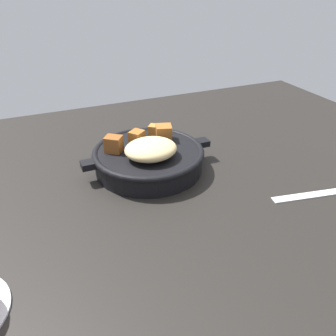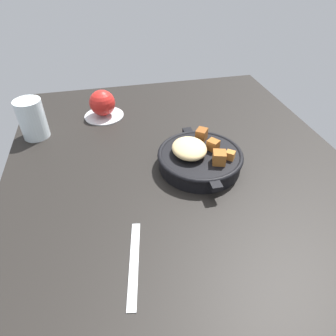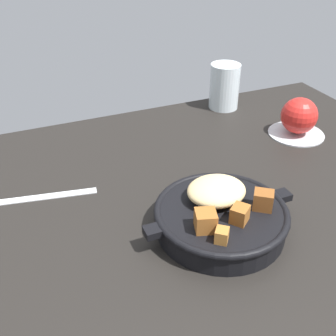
{
  "view_description": "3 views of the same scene",
  "coord_description": "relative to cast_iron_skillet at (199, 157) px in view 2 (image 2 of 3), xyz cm",
  "views": [
    {
      "loc": [
        24.02,
        50.28,
        34.08
      ],
      "look_at": [
        4.71,
        5.26,
        5.59
      ],
      "focal_mm": 37.22,
      "sensor_mm": 36.0,
      "label": 1
    },
    {
      "loc": [
        -51.81,
        15.95,
        47.04
      ],
      "look_at": [
        -0.93,
        4.58,
        5.35
      ],
      "focal_mm": 31.97,
      "sensor_mm": 36.0,
      "label": 2
    },
    {
      "loc": [
        -23.29,
        -48.81,
        44.14
      ],
      "look_at": [
        -0.36,
        5.14,
        7.11
      ],
      "focal_mm": 44.79,
      "sensor_mm": 36.0,
      "label": 3
    }
  ],
  "objects": [
    {
      "name": "red_apple",
      "position": [
        31.81,
        21.91,
        1.75
      ],
      "size": [
        8.04,
        8.04,
        8.04
      ],
      "primitive_type": "sphere",
      "color": "red",
      "rests_on": "saucer_plate"
    },
    {
      "name": "saucer_plate",
      "position": [
        31.81,
        21.91,
        -2.56
      ],
      "size": [
        12.46,
        12.46,
        0.6
      ],
      "primitive_type": "cylinder",
      "color": "#B7BABF",
      "rests_on": "ground_plane"
    },
    {
      "name": "water_glass_tall",
      "position": [
        23.99,
        41.54,
        2.74
      ],
      "size": [
        7.39,
        7.39,
        11.21
      ],
      "primitive_type": "cylinder",
      "color": "silver",
      "rests_on": "ground_plane"
    },
    {
      "name": "cast_iron_skillet",
      "position": [
        0.0,
        0.0,
        0.0
      ],
      "size": [
        25.41,
        21.14,
        7.32
      ],
      "color": "black",
      "rests_on": "ground_plane"
    },
    {
      "name": "butter_knife",
      "position": [
        -24.36,
        19.64,
        -2.68
      ],
      "size": [
        18.09,
        4.79,
        0.36
      ],
      "primitive_type": "cube",
      "rotation": [
        0.0,
        0.0,
        -0.18
      ],
      "color": "silver",
      "rests_on": "ground_plane"
    },
    {
      "name": "ground_plane",
      "position": [
        -4.5,
        4.55,
        -4.06
      ],
      "size": [
        117.11,
        86.9,
        2.4
      ],
      "primitive_type": "cube",
      "color": "black"
    }
  ]
}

